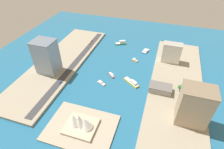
{
  "coord_description": "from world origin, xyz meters",
  "views": [
    {
      "loc": [
        -62.41,
        205.4,
        166.58
      ],
      "look_at": [
        0.01,
        9.11,
        4.25
      ],
      "focal_mm": 28.71,
      "sensor_mm": 36.0,
      "label": 1
    }
  ],
  "objects": [
    {
      "name": "tower_tall_glass",
      "position": [
        92.7,
        27.25,
        28.3
      ],
      "size": [
        30.63,
        26.31,
        49.85
      ],
      "color": "#8C9EB2",
      "rests_on": "quay_east"
    },
    {
      "name": "ground_plane",
      "position": [
        0.0,
        0.0,
        0.0
      ],
      "size": [
        440.0,
        440.0,
        0.0
      ],
      "primitive_type": "plane",
      "color": "#23668E"
    },
    {
      "name": "catamaran_blue",
      "position": [
        -35.74,
        -77.83,
        1.4
      ],
      "size": [
        13.19,
        18.84,
        3.63
      ],
      "color": "blue",
      "rests_on": "ground_plane"
    },
    {
      "name": "taxi_yellow_cab",
      "position": [
        68.56,
        -68.53,
        4.29
      ],
      "size": [
        1.84,
        4.88,
        1.64
      ],
      "color": "black",
      "rests_on": "road_strip"
    },
    {
      "name": "park_tree_cluster",
      "position": [
        -96.13,
        11.74,
        9.37
      ],
      "size": [
        10.51,
        13.58,
        9.34
      ],
      "color": "brown",
      "rests_on": "quay_west"
    },
    {
      "name": "apartment_midrise_tan",
      "position": [
        -105.52,
        60.57,
        26.79
      ],
      "size": [
        32.75,
        23.74,
        46.82
      ],
      "color": "tan",
      "rests_on": "quay_west"
    },
    {
      "name": "tugboat_red",
      "position": [
        1.56,
        6.9,
        1.46
      ],
      "size": [
        12.45,
        12.59,
        3.66
      ],
      "color": "red",
      "rests_on": "ground_plane"
    },
    {
      "name": "carpark_squat_concrete",
      "position": [
        -70.29,
        22.14,
        7.8
      ],
      "size": [
        29.14,
        17.24,
        8.85
      ],
      "color": "gray",
      "rests_on": "quay_west"
    },
    {
      "name": "hotel_broad_white",
      "position": [
        -78.26,
        -53.96,
        19.24
      ],
      "size": [
        28.89,
        15.34,
        31.72
      ],
      "color": "silver",
      "rests_on": "quay_west"
    },
    {
      "name": "hatchback_blue",
      "position": [
        62.92,
        47.74,
        4.25
      ],
      "size": [
        2.03,
        5.2,
        1.52
      ],
      "color": "black",
      "rests_on": "road_strip"
    },
    {
      "name": "road_strip",
      "position": [
        65.73,
        0.0,
        3.42
      ],
      "size": [
        9.95,
        228.0,
        0.15
      ],
      "primitive_type": "cube",
      "color": "#38383D",
      "rests_on": "quay_east"
    },
    {
      "name": "peninsula_point",
      "position": [
        4.98,
        104.08,
        1.0
      ],
      "size": [
        73.63,
        55.2,
        2.0
      ],
      "primitive_type": "cube",
      "color": "#A89E89",
      "rests_on": "ground_plane"
    },
    {
      "name": "ferry_yellow_fast",
      "position": [
        -31.01,
        15.02,
        2.14
      ],
      "size": [
        25.02,
        19.61,
        6.07
      ],
      "color": "yellow",
      "rests_on": "ground_plane"
    },
    {
      "name": "yacht_sleek_gray",
      "position": [
        10.03,
        28.34,
        1.21
      ],
      "size": [
        14.02,
        9.58,
        3.26
      ],
      "color": "#999EA3",
      "rests_on": "ground_plane"
    },
    {
      "name": "ferry_green_doubledeck",
      "position": [
        13.34,
        -91.71,
        2.53
      ],
      "size": [
        22.05,
        16.03,
        7.1
      ],
      "color": "#2D8C4C",
      "rests_on": "ground_plane"
    },
    {
      "name": "sedan_silver",
      "position": [
        62.37,
        -29.76,
        4.25
      ],
      "size": [
        2.04,
        4.51,
        1.54
      ],
      "color": "black",
      "rests_on": "road_strip"
    },
    {
      "name": "opera_landmark",
      "position": [
        4.76,
        104.08,
        8.82
      ],
      "size": [
        33.9,
        29.71,
        19.83
      ],
      "color": "#BCAD93",
      "rests_on": "peninsula_point"
    },
    {
      "name": "traffic_light_waterfront",
      "position": [
        59.54,
        -43.96,
        7.69
      ],
      "size": [
        0.36,
        0.36,
        6.5
      ],
      "color": "black",
      "rests_on": "quay_east"
    },
    {
      "name": "pickup_red",
      "position": [
        69.16,
        -79.01,
        4.26
      ],
      "size": [
        2.1,
        5.12,
        1.54
      ],
      "color": "black",
      "rests_on": "road_strip"
    },
    {
      "name": "quay_west",
      "position": [
        -91.04,
        0.0,
        1.67
      ],
      "size": [
        70.0,
        240.0,
        3.35
      ],
      "primitive_type": "cube",
      "color": "#9E937F",
      "rests_on": "ground_plane"
    },
    {
      "name": "water_taxi_orange",
      "position": [
        -23.38,
        -42.57,
        1.4
      ],
      "size": [
        11.57,
        8.72,
        3.8
      ],
      "color": "orange",
      "rests_on": "ground_plane"
    },
    {
      "name": "quay_east",
      "position": [
        91.04,
        0.0,
        1.67
      ],
      "size": [
        70.0,
        240.0,
        3.35
      ],
      "primitive_type": "cube",
      "color": "#9E937F",
      "rests_on": "ground_plane"
    }
  ]
}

